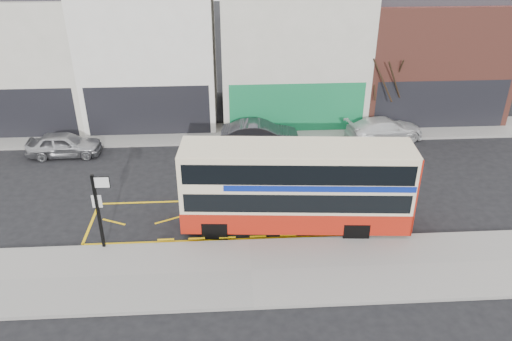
{
  "coord_description": "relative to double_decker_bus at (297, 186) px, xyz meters",
  "views": [
    {
      "loc": [
        -0.73,
        -17.47,
        12.62
      ],
      "look_at": [
        0.45,
        2.0,
        2.21
      ],
      "focal_mm": 35.0,
      "sensor_mm": 36.0,
      "label": 1
    }
  ],
  "objects": [
    {
      "name": "pavement",
      "position": [
        -2.1,
        -3.09,
        -1.97
      ],
      "size": [
        40.0,
        4.0,
        0.15
      ],
      "primitive_type": "cube",
      "color": "gray",
      "rests_on": "ground"
    },
    {
      "name": "terrace_left",
      "position": [
        -7.6,
        14.19,
        3.28
      ],
      "size": [
        8.0,
        8.01,
        11.8
      ],
      "color": "white",
      "rests_on": "ground"
    },
    {
      "name": "car_white",
      "position": [
        6.56,
        8.88,
        -1.35
      ],
      "size": [
        5.02,
        2.8,
        1.37
      ],
      "primitive_type": "imported",
      "rotation": [
        0.0,
        0.0,
        1.76
      ],
      "color": "white",
      "rests_on": "ground"
    },
    {
      "name": "terrace_far_left",
      "position": [
        -15.6,
        14.19,
        2.78
      ],
      "size": [
        8.0,
        8.01,
        10.8
      ],
      "color": "silver",
      "rests_on": "ground"
    },
    {
      "name": "terrace_right",
      "position": [
        10.4,
        14.19,
        2.53
      ],
      "size": [
        9.0,
        8.01,
        10.3
      ],
      "color": "brown",
      "rests_on": "ground"
    },
    {
      "name": "street_tree_right",
      "position": [
        6.76,
        10.47,
        2.02
      ],
      "size": [
        2.76,
        2.76,
        5.96
      ],
      "color": "black",
      "rests_on": "ground"
    },
    {
      "name": "far_pavement",
      "position": [
        -2.1,
        10.21,
        -1.97
      ],
      "size": [
        50.0,
        3.0,
        0.15
      ],
      "primitive_type": "cube",
      "color": "gray",
      "rests_on": "ground"
    },
    {
      "name": "road_markings",
      "position": [
        -2.1,
        0.81,
        -2.04
      ],
      "size": [
        14.0,
        3.4,
        0.01
      ],
      "primitive_type": null,
      "color": "yellow",
      "rests_on": "ground"
    },
    {
      "name": "kerb",
      "position": [
        -2.1,
        -1.17,
        -1.97
      ],
      "size": [
        40.0,
        0.15,
        0.15
      ],
      "primitive_type": "cube",
      "color": "gray",
      "rests_on": "ground"
    },
    {
      "name": "bus_stop_post",
      "position": [
        -8.04,
        -1.19,
        0.1
      ],
      "size": [
        0.83,
        0.14,
        3.36
      ],
      "rotation": [
        0.0,
        0.0,
        -0.01
      ],
      "color": "black",
      "rests_on": "pavement"
    },
    {
      "name": "car_grey",
      "position": [
        -1.01,
        8.44,
        -1.29
      ],
      "size": [
        4.63,
        1.86,
        1.49
      ],
      "primitive_type": "imported",
      "rotation": [
        0.0,
        0.0,
        1.51
      ],
      "color": "#43444B",
      "rests_on": "ground"
    },
    {
      "name": "car_silver",
      "position": [
        -12.12,
        7.83,
        -1.35
      ],
      "size": [
        4.08,
        1.71,
        1.38
      ],
      "primitive_type": "imported",
      "rotation": [
        0.0,
        0.0,
        1.59
      ],
      "color": "#A3A3A8",
      "rests_on": "ground"
    },
    {
      "name": "double_decker_bus",
      "position": [
        0.0,
        0.0,
        0.0
      ],
      "size": [
        9.87,
        2.96,
        3.88
      ],
      "rotation": [
        0.0,
        0.0,
        -0.08
      ],
      "color": "beige",
      "rests_on": "ground"
    },
    {
      "name": "terrace_green_shop",
      "position": [
        1.4,
        14.19,
        3.03
      ],
      "size": [
        9.0,
        8.01,
        11.3
      ],
      "color": "silver",
      "rests_on": "ground"
    },
    {
      "name": "ground",
      "position": [
        -2.1,
        -0.79,
        -2.04
      ],
      "size": [
        120.0,
        120.0,
        0.0
      ],
      "primitive_type": "plane",
      "color": "black",
      "rests_on": "ground"
    }
  ]
}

